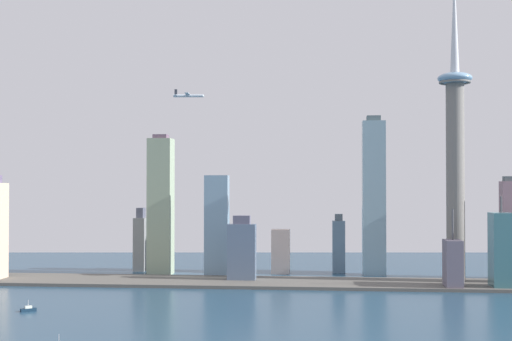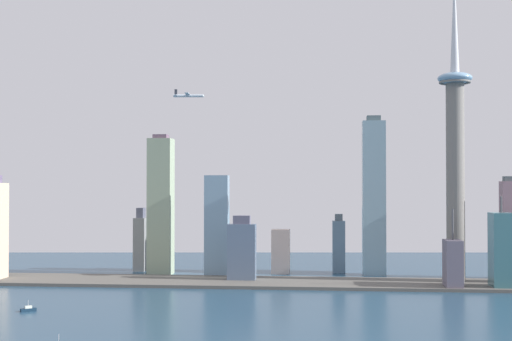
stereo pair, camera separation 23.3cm
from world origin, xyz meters
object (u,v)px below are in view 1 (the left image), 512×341
(skyscraper_0, at_px, (281,251))
(skyscraper_10, at_px, (339,245))
(skyscraper_4, at_px, (453,265))
(boat_0, at_px, (28,309))
(skyscraper_3, at_px, (374,197))
(skyscraper_2, at_px, (508,232))
(skyscraper_6, at_px, (242,252))
(skyscraper_5, at_px, (501,251))
(airplane, at_px, (188,96))
(skyscraper_1, at_px, (141,242))
(skyscraper_9, at_px, (161,206))
(observation_tower, at_px, (455,148))
(skyscraper_11, at_px, (217,226))

(skyscraper_0, height_order, skyscraper_10, skyscraper_10)
(skyscraper_4, xyz_separation_m, boat_0, (-329.27, -142.57, -20.65))
(skyscraper_0, distance_m, skyscraper_3, 112.50)
(skyscraper_2, height_order, skyscraper_3, skyscraper_3)
(skyscraper_6, bearing_deg, skyscraper_4, -8.85)
(skyscraper_4, relative_size, skyscraper_5, 0.86)
(skyscraper_3, distance_m, skyscraper_10, 65.40)
(skyscraper_4, relative_size, airplane, 2.31)
(skyscraper_3, height_order, skyscraper_4, skyscraper_3)
(skyscraper_1, bearing_deg, skyscraper_6, -35.01)
(skyscraper_2, height_order, skyscraper_4, skyscraper_2)
(skyscraper_0, distance_m, skyscraper_5, 225.31)
(skyscraper_4, height_order, skyscraper_5, skyscraper_5)
(skyscraper_3, height_order, skyscraper_10, skyscraper_3)
(skyscraper_1, bearing_deg, boat_0, -93.83)
(skyscraper_9, bearing_deg, observation_tower, -9.60)
(skyscraper_1, bearing_deg, skyscraper_11, -27.44)
(skyscraper_5, bearing_deg, skyscraper_11, 166.62)
(skyscraper_1, xyz_separation_m, skyscraper_10, (213.52, 5.42, -1.94))
(observation_tower, relative_size, skyscraper_6, 4.70)
(skyscraper_1, distance_m, skyscraper_3, 254.72)
(observation_tower, height_order, skyscraper_3, observation_tower)
(observation_tower, distance_m, skyscraper_9, 301.69)
(skyscraper_0, relative_size, skyscraper_1, 0.68)
(skyscraper_6, relative_size, airplane, 2.05)
(skyscraper_11, height_order, airplane, airplane)
(skyscraper_0, bearing_deg, skyscraper_5, -25.99)
(observation_tower, height_order, skyscraper_9, observation_tower)
(skyscraper_0, bearing_deg, skyscraper_1, 175.76)
(observation_tower, relative_size, boat_0, 26.91)
(skyscraper_11, bearing_deg, observation_tower, -7.75)
(observation_tower, distance_m, airplane, 257.79)
(skyscraper_1, bearing_deg, airplane, -50.69)
(skyscraper_5, bearing_deg, skyscraper_4, -174.45)
(skyscraper_0, distance_m, skyscraper_2, 227.32)
(skyscraper_3, distance_m, skyscraper_9, 221.69)
(observation_tower, height_order, skyscraper_5, observation_tower)
(skyscraper_4, xyz_separation_m, skyscraper_10, (-98.58, 119.52, 6.67))
(skyscraper_1, bearing_deg, skyscraper_3, -2.78)
(skyscraper_4, distance_m, skyscraper_11, 233.35)
(skyscraper_5, relative_size, skyscraper_6, 1.30)
(observation_tower, xyz_separation_m, skyscraper_3, (-71.32, 66.23, -47.38))
(skyscraper_4, relative_size, skyscraper_11, 0.70)
(skyscraper_9, bearing_deg, skyscraper_0, 8.07)
(skyscraper_0, distance_m, skyscraper_11, 77.08)
(skyscraper_1, xyz_separation_m, skyscraper_11, (90.50, -46.99, 20.51))
(skyscraper_11, relative_size, boat_0, 9.23)
(skyscraper_0, xyz_separation_m, skyscraper_4, (159.32, -102.79, -0.98))
(skyscraper_3, bearing_deg, skyscraper_5, -42.82)
(skyscraper_11, xyz_separation_m, airplane, (-22.25, -36.37, 127.91))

